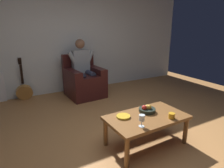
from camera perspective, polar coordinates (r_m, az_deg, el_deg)
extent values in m
plane|color=#B17742|center=(2.84, 5.24, -16.81)|extent=(7.62, 7.62, 0.00)
cube|color=silver|center=(4.87, -13.08, 13.95)|extent=(6.75, 0.06, 2.75)
cube|color=#3D1716|center=(4.52, -8.06, -0.99)|extent=(0.82, 0.86, 0.42)
cube|color=#3D1716|center=(4.40, -7.88, 2.06)|extent=(0.45, 0.72, 0.10)
cube|color=#3D1716|center=(4.56, -4.82, 3.58)|extent=(0.22, 0.83, 0.24)
cube|color=#3D1716|center=(4.33, -11.83, 2.58)|extent=(0.22, 0.83, 0.24)
cube|color=#3D1716|center=(4.72, -10.05, 5.67)|extent=(0.78, 0.16, 0.54)
cube|color=#939B9E|center=(4.55, -9.29, 6.59)|extent=(0.40, 0.20, 0.54)
sphere|color=brown|center=(4.50, -9.53, 11.72)|extent=(0.22, 0.22, 0.22)
cylinder|color=#323548|center=(4.46, -6.68, 3.15)|extent=(0.15, 0.41, 0.13)
cylinder|color=#323548|center=(4.36, -5.40, -0.87)|extent=(0.12, 0.12, 0.52)
cylinder|color=#939B9E|center=(4.58, -6.48, 8.26)|extent=(0.20, 0.10, 0.29)
cylinder|color=#323548|center=(4.37, -9.55, 2.74)|extent=(0.15, 0.41, 0.13)
cylinder|color=#323548|center=(4.26, -8.30, -1.38)|extent=(0.12, 0.12, 0.52)
cylinder|color=#939B9E|center=(4.40, -11.83, 7.70)|extent=(0.20, 0.10, 0.29)
cube|color=brown|center=(2.63, 10.28, -9.81)|extent=(1.09, 0.64, 0.04)
cylinder|color=brown|center=(2.89, 21.06, -12.87)|extent=(0.06, 0.06, 0.38)
cylinder|color=brown|center=(2.31, 4.50, -19.85)|extent=(0.06, 0.06, 0.38)
cylinder|color=brown|center=(3.19, 13.86, -9.34)|extent=(0.06, 0.06, 0.38)
cylinder|color=brown|center=(2.67, -1.95, -14.23)|extent=(0.06, 0.06, 0.38)
cylinder|color=#B07837|center=(4.67, -24.65, -2.29)|extent=(0.35, 0.18, 0.36)
cylinder|color=black|center=(4.62, -24.62, -2.23)|extent=(0.10, 0.03, 0.10)
cube|color=black|center=(4.66, -25.33, 2.65)|extent=(0.05, 0.14, 0.46)
cube|color=black|center=(4.68, -25.82, 6.19)|extent=(0.07, 0.06, 0.14)
cylinder|color=silver|center=(2.36, 8.79, -12.36)|extent=(0.07, 0.07, 0.01)
cylinder|color=silver|center=(2.34, 8.83, -11.50)|extent=(0.01, 0.01, 0.07)
cylinder|color=silver|center=(2.31, 8.91, -9.90)|extent=(0.07, 0.07, 0.07)
cylinder|color=#590C19|center=(2.32, 8.89, -10.34)|extent=(0.06, 0.06, 0.03)
cylinder|color=black|center=(2.74, 10.42, -7.64)|extent=(0.23, 0.23, 0.05)
sphere|color=red|center=(2.69, 9.58, -6.98)|extent=(0.07, 0.07, 0.07)
sphere|color=gold|center=(2.72, 10.98, -6.82)|extent=(0.07, 0.07, 0.07)
sphere|color=gold|center=(2.72, 10.48, -6.76)|extent=(0.07, 0.07, 0.07)
cylinder|color=gold|center=(2.55, 3.38, -9.62)|extent=(0.18, 0.18, 0.02)
cylinder|color=orange|center=(2.63, 17.35, -9.02)|extent=(0.08, 0.08, 0.07)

